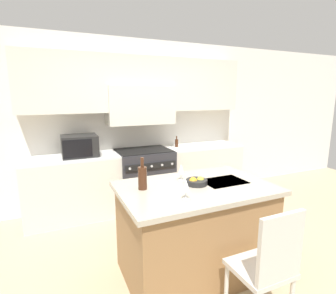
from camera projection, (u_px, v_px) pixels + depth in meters
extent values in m
plane|color=tan|center=(202.00, 271.00, 2.73)|extent=(10.00, 10.00, 0.00)
cube|color=silver|center=(136.00, 123.00, 4.42)|extent=(10.00, 0.06, 2.70)
cube|color=silver|center=(139.00, 84.00, 4.12)|extent=(3.51, 0.34, 0.85)
cube|color=silver|center=(140.00, 105.00, 4.16)|extent=(1.06, 0.40, 0.60)
cube|color=silver|center=(73.00, 189.00, 3.85)|extent=(1.33, 0.62, 0.91)
cube|color=white|center=(71.00, 158.00, 3.76)|extent=(1.33, 0.62, 0.03)
cube|color=silver|center=(201.00, 171.00, 4.73)|extent=(1.33, 0.62, 0.91)
cube|color=white|center=(202.00, 146.00, 4.63)|extent=(1.33, 0.62, 0.03)
cube|color=#2D2D33|center=(144.00, 179.00, 4.27)|extent=(0.86, 0.66, 0.94)
cube|color=black|center=(144.00, 150.00, 4.18)|extent=(0.83, 0.61, 0.01)
cube|color=black|center=(151.00, 166.00, 3.90)|extent=(0.79, 0.02, 0.09)
cylinder|color=silver|center=(130.00, 169.00, 3.76)|extent=(0.04, 0.02, 0.04)
cylinder|color=silver|center=(141.00, 167.00, 3.83)|extent=(0.04, 0.02, 0.04)
cylinder|color=silver|center=(152.00, 166.00, 3.89)|extent=(0.04, 0.02, 0.04)
cylinder|color=silver|center=(162.00, 165.00, 3.96)|extent=(0.04, 0.02, 0.04)
cylinder|color=silver|center=(172.00, 164.00, 4.03)|extent=(0.04, 0.02, 0.04)
cube|color=black|center=(80.00, 146.00, 3.78)|extent=(0.49, 0.41, 0.30)
cube|color=black|center=(78.00, 149.00, 3.58)|extent=(0.38, 0.01, 0.25)
cube|color=olive|center=(195.00, 232.00, 2.66)|extent=(1.40, 0.90, 0.89)
cube|color=#B2A893|center=(195.00, 188.00, 2.56)|extent=(1.49, 0.98, 0.04)
cube|color=#2D2D30|center=(224.00, 182.00, 2.69)|extent=(0.44, 0.32, 0.01)
cylinder|color=#B2B2B7|center=(213.00, 176.00, 2.86)|extent=(0.02, 0.02, 0.00)
cube|color=beige|center=(260.00, 268.00, 2.05)|extent=(0.42, 0.40, 0.04)
cube|color=beige|center=(281.00, 248.00, 1.84)|extent=(0.40, 0.04, 0.52)
cylinder|color=beige|center=(226.00, 288.00, 2.18)|extent=(0.04, 0.04, 0.45)
cylinder|color=beige|center=(259.00, 276.00, 2.32)|extent=(0.04, 0.04, 0.45)
cylinder|color=#422314|center=(142.00, 178.00, 2.45)|extent=(0.08, 0.08, 0.21)
cylinder|color=#422314|center=(142.00, 162.00, 2.42)|extent=(0.03, 0.03, 0.09)
cylinder|color=white|center=(186.00, 199.00, 2.23)|extent=(0.06, 0.06, 0.01)
cylinder|color=white|center=(186.00, 195.00, 2.22)|extent=(0.01, 0.01, 0.07)
cone|color=white|center=(186.00, 185.00, 2.20)|extent=(0.07, 0.07, 0.10)
cylinder|color=white|center=(181.00, 180.00, 2.72)|extent=(0.06, 0.06, 0.01)
cylinder|color=white|center=(181.00, 177.00, 2.71)|extent=(0.01, 0.01, 0.07)
cone|color=white|center=(181.00, 169.00, 2.70)|extent=(0.07, 0.07, 0.10)
cylinder|color=black|center=(197.00, 182.00, 2.59)|extent=(0.21, 0.21, 0.05)
sphere|color=gold|center=(193.00, 181.00, 2.57)|extent=(0.08, 0.08, 0.08)
sphere|color=gold|center=(200.00, 180.00, 2.60)|extent=(0.07, 0.07, 0.07)
cylinder|color=#422314|center=(177.00, 143.00, 4.47)|extent=(0.06, 0.06, 0.13)
cylinder|color=#422314|center=(177.00, 138.00, 4.45)|extent=(0.02, 0.02, 0.06)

